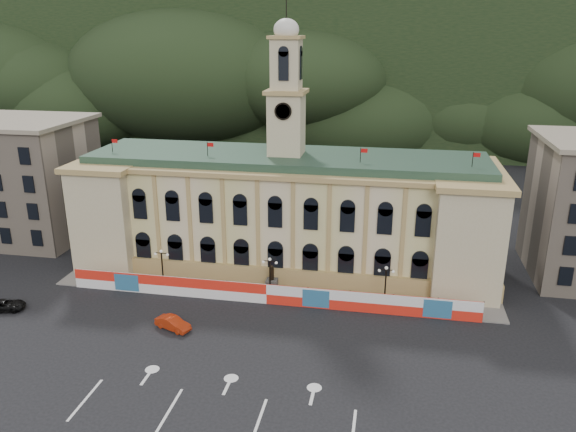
% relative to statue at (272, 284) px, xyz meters
% --- Properties ---
extents(ground, '(260.00, 260.00, 0.00)m').
position_rel_statue_xyz_m(ground, '(0.00, -18.00, -1.19)').
color(ground, black).
rests_on(ground, ground).
extents(lane_markings, '(26.00, 10.00, 0.02)m').
position_rel_statue_xyz_m(lane_markings, '(0.00, -23.00, -1.18)').
color(lane_markings, white).
rests_on(lane_markings, ground).
extents(hill_ridge, '(230.00, 80.00, 64.00)m').
position_rel_statue_xyz_m(hill_ridge, '(0.03, 103.99, 18.30)').
color(hill_ridge, black).
rests_on(hill_ridge, ground).
extents(city_hall, '(56.20, 17.60, 37.10)m').
position_rel_statue_xyz_m(city_hall, '(0.00, 9.63, 6.66)').
color(city_hall, beige).
rests_on(city_hall, ground).
extents(side_building_left, '(21.00, 17.00, 18.60)m').
position_rel_statue_xyz_m(side_building_left, '(-43.00, 12.93, 8.14)').
color(side_building_left, tan).
rests_on(side_building_left, ground).
extents(hoarding_fence, '(50.00, 0.44, 2.50)m').
position_rel_statue_xyz_m(hoarding_fence, '(0.06, -2.93, 0.06)').
color(hoarding_fence, red).
rests_on(hoarding_fence, ground).
extents(pavement, '(56.00, 5.50, 0.16)m').
position_rel_statue_xyz_m(pavement, '(0.00, -0.25, -1.11)').
color(pavement, slate).
rests_on(pavement, ground).
extents(statue, '(1.40, 1.40, 3.72)m').
position_rel_statue_xyz_m(statue, '(0.00, 0.00, 0.00)').
color(statue, '#595651').
rests_on(statue, ground).
extents(lamp_left, '(1.96, 0.44, 5.15)m').
position_rel_statue_xyz_m(lamp_left, '(-14.00, -1.00, 1.89)').
color(lamp_left, black).
rests_on(lamp_left, ground).
extents(lamp_center, '(1.96, 0.44, 5.15)m').
position_rel_statue_xyz_m(lamp_center, '(0.00, -1.00, 1.89)').
color(lamp_center, black).
rests_on(lamp_center, ground).
extents(lamp_right, '(1.96, 0.44, 5.15)m').
position_rel_statue_xyz_m(lamp_right, '(14.00, -1.00, 1.89)').
color(lamp_right, black).
rests_on(lamp_right, ground).
extents(red_sedan, '(4.37, 5.26, 1.40)m').
position_rel_statue_xyz_m(red_sedan, '(-8.86, -10.81, -0.49)').
color(red_sedan, '#A6260B').
rests_on(red_sedan, ground).
extents(black_suv, '(4.69, 5.86, 1.30)m').
position_rel_statue_xyz_m(black_suv, '(-30.00, -10.34, -0.53)').
color(black_suv, black).
rests_on(black_suv, ground).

